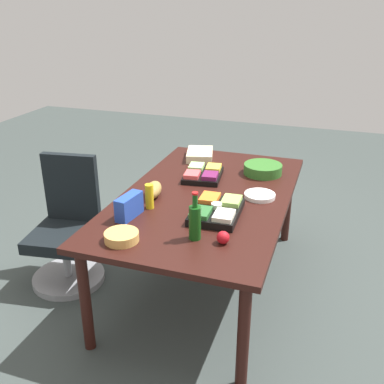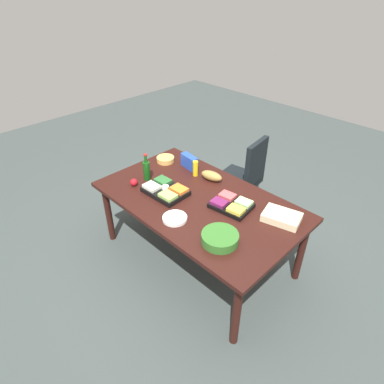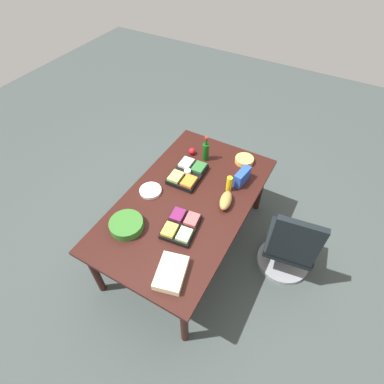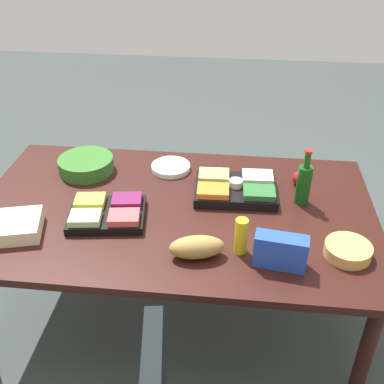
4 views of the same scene
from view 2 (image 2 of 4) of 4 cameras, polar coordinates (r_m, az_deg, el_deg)
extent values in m
plane|color=#3B4441|center=(3.67, 0.99, -11.07)|extent=(10.00, 10.00, 0.00)
cube|color=black|center=(3.18, 1.12, -1.54)|extent=(2.00, 1.17, 0.04)
cylinder|color=black|center=(3.37, 18.48, -9.71)|extent=(0.07, 0.07, 0.73)
cylinder|color=black|center=(4.23, -3.06, 2.05)|extent=(0.07, 0.07, 0.73)
cylinder|color=black|center=(2.77, 7.74, -20.26)|extent=(0.07, 0.07, 0.73)
cylinder|color=black|center=(3.77, -14.31, -3.63)|extent=(0.07, 0.07, 0.73)
cylinder|color=gray|center=(4.42, 7.59, -1.97)|extent=(0.56, 0.56, 0.05)
cylinder|color=gray|center=(4.30, 7.78, 0.17)|extent=(0.06, 0.06, 0.35)
cube|color=black|center=(4.21, 7.96, 2.13)|extent=(0.54, 0.54, 0.09)
cube|color=black|center=(3.97, 11.06, 5.00)|extent=(0.12, 0.44, 0.55)
cylinder|color=#134A14|center=(3.46, -7.89, 3.65)|extent=(0.08, 0.08, 0.21)
cylinder|color=#134A14|center=(3.39, -8.08, 5.73)|extent=(0.04, 0.04, 0.08)
cylinder|color=red|center=(3.37, -8.14, 6.42)|extent=(0.04, 0.04, 0.01)
cube|color=black|center=(3.25, -4.64, 0.14)|extent=(0.43, 0.32, 0.05)
cube|color=orange|center=(3.20, -2.28, 0.50)|extent=(0.16, 0.13, 0.03)
cube|color=#2B642F|center=(3.34, -5.09, 1.98)|extent=(0.16, 0.13, 0.03)
cube|color=#98C55A|center=(3.12, -4.22, -0.62)|extent=(0.16, 0.13, 0.03)
cube|color=silver|center=(3.26, -7.02, 0.95)|extent=(0.16, 0.13, 0.03)
cylinder|color=white|center=(3.23, -4.67, 0.77)|extent=(0.07, 0.07, 0.04)
cube|color=black|center=(3.07, 6.85, -2.37)|extent=(0.39, 0.32, 0.04)
cube|color=#AAE087|center=(3.07, 9.01, -1.81)|extent=(0.16, 0.13, 0.03)
cube|color=#E34F51|center=(3.14, 6.18, -0.65)|extent=(0.16, 0.13, 0.03)
cube|color=yellow|center=(2.97, 7.65, -3.06)|extent=(0.16, 0.13, 0.03)
cube|color=#681C4D|center=(3.04, 4.76, -1.83)|extent=(0.16, 0.13, 0.03)
ellipsoid|color=olive|center=(3.45, 3.43, 2.82)|extent=(0.26, 0.16, 0.10)
cylinder|color=white|center=(2.91, -3.01, -4.58)|extent=(0.27, 0.27, 0.03)
cylinder|color=yellow|center=(3.50, 0.60, 4.12)|extent=(0.06, 0.06, 0.17)
sphere|color=red|center=(3.41, -10.08, 1.67)|extent=(0.09, 0.09, 0.08)
cylinder|color=#306A25|center=(2.68, 4.88, -7.98)|extent=(0.33, 0.33, 0.08)
cylinder|color=#DCA653|center=(3.82, -4.64, 5.69)|extent=(0.22, 0.22, 0.06)
cube|color=beige|center=(3.00, 15.33, -4.24)|extent=(0.37, 0.29, 0.07)
cube|color=blue|center=(3.65, -0.48, 5.28)|extent=(0.23, 0.11, 0.15)
camera|label=1|loc=(4.76, -34.98, 22.20)|focal=41.73mm
camera|label=3|loc=(2.90, 52.10, 31.96)|focal=28.41mm
camera|label=4|loc=(4.33, 17.83, 26.06)|focal=43.53mm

